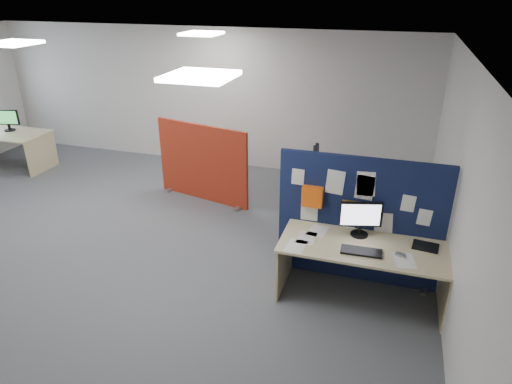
% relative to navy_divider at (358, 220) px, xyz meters
% --- Properties ---
extents(floor, '(9.00, 9.00, 0.00)m').
position_rel_navy_divider_xyz_m(floor, '(-3.46, -0.16, -0.82)').
color(floor, '#4F5156').
rests_on(floor, ground).
extents(ceiling, '(9.00, 7.00, 0.02)m').
position_rel_navy_divider_xyz_m(ceiling, '(-3.46, -0.16, 1.88)').
color(ceiling, white).
rests_on(ceiling, wall_back).
extents(wall_back, '(9.00, 0.02, 2.70)m').
position_rel_navy_divider_xyz_m(wall_back, '(-3.46, 3.34, 0.53)').
color(wall_back, silver).
rests_on(wall_back, floor).
extents(wall_right, '(0.02, 7.00, 2.70)m').
position_rel_navy_divider_xyz_m(wall_right, '(1.04, -0.16, 0.53)').
color(wall_right, silver).
rests_on(wall_right, floor).
extents(ceiling_lights, '(4.10, 4.10, 0.04)m').
position_rel_navy_divider_xyz_m(ceiling_lights, '(-3.13, 0.51, 1.85)').
color(ceiling_lights, white).
rests_on(ceiling_lights, ceiling).
extents(navy_divider, '(1.98, 0.30, 1.64)m').
position_rel_navy_divider_xyz_m(navy_divider, '(0.00, 0.00, 0.00)').
color(navy_divider, '#0F1A37').
rests_on(navy_divider, floor).
extents(main_desk, '(1.90, 0.84, 0.73)m').
position_rel_navy_divider_xyz_m(main_desk, '(0.12, -0.35, -0.26)').
color(main_desk, tan).
rests_on(main_desk, floor).
extents(monitor_main, '(0.48, 0.20, 0.43)m').
position_rel_navy_divider_xyz_m(monitor_main, '(0.04, -0.19, 0.14)').
color(monitor_main, black).
rests_on(monitor_main, main_desk).
extents(keyboard, '(0.46, 0.20, 0.02)m').
position_rel_navy_divider_xyz_m(keyboard, '(0.10, -0.57, -0.08)').
color(keyboard, black).
rests_on(keyboard, main_desk).
extents(mouse, '(0.11, 0.08, 0.03)m').
position_rel_navy_divider_xyz_m(mouse, '(0.52, -0.51, -0.08)').
color(mouse, '#99999E').
rests_on(mouse, main_desk).
extents(paper_tray, '(0.31, 0.25, 0.01)m').
position_rel_navy_divider_xyz_m(paper_tray, '(0.78, -0.24, -0.09)').
color(paper_tray, black).
rests_on(paper_tray, main_desk).
extents(red_divider, '(1.75, 0.45, 1.33)m').
position_rel_navy_divider_xyz_m(red_divider, '(-2.74, 1.60, -0.17)').
color(red_divider, '#A42615').
rests_on(red_divider, floor).
extents(second_desk, '(1.74, 0.87, 0.73)m').
position_rel_navy_divider_xyz_m(second_desk, '(-7.14, 1.90, -0.26)').
color(second_desk, tan).
rests_on(second_desk, floor).
extents(monitor_second, '(0.46, 0.21, 0.42)m').
position_rel_navy_divider_xyz_m(monitor_second, '(-7.10, 1.98, 0.14)').
color(monitor_second, black).
rests_on(monitor_second, second_desk).
extents(office_chair, '(0.68, 0.68, 1.04)m').
position_rel_navy_divider_xyz_m(office_chair, '(-0.99, 1.87, -0.24)').
color(office_chair, black).
rests_on(office_chair, floor).
extents(desk_papers, '(1.43, 0.74, 0.00)m').
position_rel_navy_divider_xyz_m(desk_papers, '(-0.26, -0.48, -0.09)').
color(desk_papers, white).
rests_on(desk_papers, main_desk).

